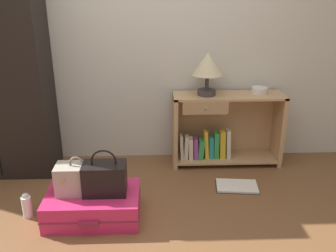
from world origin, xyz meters
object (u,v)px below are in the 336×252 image
object	(u,v)px
bottle	(27,206)
bowl	(259,90)
suitcase_large	(93,205)
handbag	(105,178)
open_book_on_floor	(237,186)
train_case	(78,179)
bookshelf	(222,130)
table_lamp	(208,66)

from	to	relation	value
bottle	bowl	bearing A→B (deg)	24.41
bowl	suitcase_large	distance (m)	1.85
suitcase_large	handbag	bearing A→B (deg)	3.11
handbag	open_book_on_floor	bearing A→B (deg)	19.85
suitcase_large	open_book_on_floor	xyz separation A→B (m)	(1.19, 0.40, -0.10)
suitcase_large	handbag	world-z (taller)	handbag
train_case	open_book_on_floor	xyz separation A→B (m)	(1.30, 0.38, -0.32)
suitcase_large	open_book_on_floor	world-z (taller)	suitcase_large
bookshelf	suitcase_large	xyz separation A→B (m)	(-1.13, -0.91, -0.23)
open_book_on_floor	table_lamp	bearing A→B (deg)	115.13
train_case	bottle	size ratio (longest dim) A/B	1.64
open_book_on_floor	bottle	bearing A→B (deg)	-167.64
table_lamp	bottle	world-z (taller)	table_lamp
train_case	handbag	distance (m)	0.20
table_lamp	train_case	world-z (taller)	table_lamp
open_book_on_floor	bookshelf	bearing A→B (deg)	97.16
bookshelf	bottle	xyz separation A→B (m)	(-1.64, -0.88, -0.25)
table_lamp	bowl	bearing A→B (deg)	4.02
suitcase_large	bottle	xyz separation A→B (m)	(-0.51, 0.03, -0.02)
table_lamp	suitcase_large	xyz separation A→B (m)	(-0.96, -0.89, -0.87)
train_case	open_book_on_floor	size ratio (longest dim) A/B	0.80
train_case	open_book_on_floor	bearing A→B (deg)	16.29
handbag	suitcase_large	bearing A→B (deg)	-176.89
suitcase_large	train_case	bearing A→B (deg)	168.50
bookshelf	suitcase_large	distance (m)	1.47
table_lamp	bottle	bearing A→B (deg)	-149.63
train_case	handbag	world-z (taller)	handbag
bookshelf	bottle	world-z (taller)	bookshelf
bookshelf	train_case	bearing A→B (deg)	-144.24
bookshelf	suitcase_large	size ratio (longest dim) A/B	1.49
open_book_on_floor	bowl	bearing A→B (deg)	62.12
suitcase_large	open_book_on_floor	distance (m)	1.26
suitcase_large	open_book_on_floor	bearing A→B (deg)	18.54
bottle	bookshelf	bearing A→B (deg)	28.28
suitcase_large	bowl	bearing A→B (deg)	32.19
suitcase_large	bottle	size ratio (longest dim) A/B	3.66
bottle	open_book_on_floor	world-z (taller)	bottle
bookshelf	table_lamp	xyz separation A→B (m)	(-0.17, -0.02, 0.64)
bottle	train_case	bearing A→B (deg)	-0.81
handbag	open_book_on_floor	distance (m)	1.21
train_case	bottle	world-z (taller)	train_case
table_lamp	handbag	bearing A→B (deg)	-134.29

